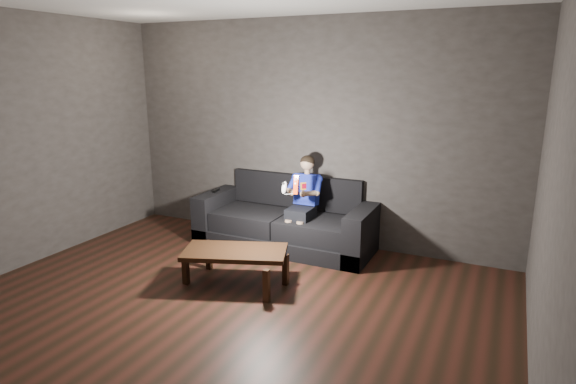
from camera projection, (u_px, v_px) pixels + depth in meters
The scene contains 9 objects.
floor at pixel (191, 332), 3.95m from camera, with size 5.00×5.00×0.00m, color black.
back_wall at pixel (310, 133), 5.81m from camera, with size 5.00×0.04×2.70m, color #36312F.
right_wall at pixel (560, 213), 2.59m from camera, with size 0.04×5.00×2.70m, color #36312F.
sofa at pixel (287, 223), 5.88m from camera, with size 2.15×0.93×0.83m.
child at pixel (304, 194), 5.62m from camera, with size 0.41×0.50×1.00m.
wii_remote_red at pixel (296, 185), 5.20m from camera, with size 0.06×0.08×0.21m.
nunchuk_white at pixel (284, 188), 5.27m from camera, with size 0.07×0.10×0.15m.
wii_remote_black at pixel (216, 190), 6.13m from camera, with size 0.06×0.16×0.03m.
coffee_table at pixel (235, 254), 4.76m from camera, with size 1.12×0.82×0.37m.
Camera 1 is at (2.23, -2.87, 2.10)m, focal length 30.00 mm.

